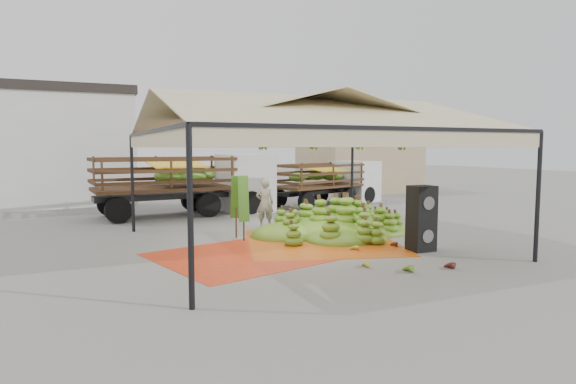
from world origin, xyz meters
name	(u,v)px	position (x,y,z in m)	size (l,w,h in m)	color
ground	(304,244)	(0.00, 0.00, 0.00)	(90.00, 90.00, 0.00)	slate
canopy_tent	(304,122)	(0.00, 0.00, 3.30)	(8.10, 8.10, 4.00)	black
building_tan	(358,157)	(10.00, 13.00, 2.07)	(6.30, 5.30, 4.10)	tan
tarp_left	(241,256)	(-2.04, -0.69, 0.01)	(3.78, 3.60, 0.01)	red
tarp_right	(322,242)	(0.58, 0.06, 0.01)	(4.05, 4.25, 0.01)	#CD5A13
banana_heap	(336,216)	(1.56, 0.99, 0.55)	(5.16, 4.24, 1.11)	#4B7A19
hand_yellow_a	(362,263)	(0.06, -2.81, 0.10)	(0.42, 0.34, 0.19)	gold
hand_yellow_b	(353,247)	(0.79, -1.26, 0.09)	(0.38, 0.31, 0.17)	#B59424
hand_red_a	(448,264)	(1.67, -3.70, 0.10)	(0.45, 0.36, 0.20)	#5E1815
hand_red_b	(392,243)	(1.99, -1.27, 0.09)	(0.41, 0.33, 0.19)	#562413
hand_green	(405,267)	(0.64, -3.56, 0.11)	(0.49, 0.40, 0.22)	#3E7217
hanging_bunches	(337,148)	(1.16, 0.25, 2.62)	(4.74, 0.24, 0.20)	#42831B
speaker_stack	(421,218)	(2.37, -1.96, 0.84)	(0.61, 0.54, 1.67)	black
banana_leaves	(249,239)	(-1.12, 1.29, 0.00)	(0.96, 1.36, 3.70)	#216F1D
vendor	(265,203)	(0.06, 3.06, 0.80)	(0.59, 0.38, 1.61)	gray
truck_left	(193,178)	(-1.37, 7.16, 1.45)	(7.01, 2.82, 2.35)	#482D18
truck_right	(331,178)	(5.31, 7.93, 1.21)	(6.05, 3.68, 1.97)	#452717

